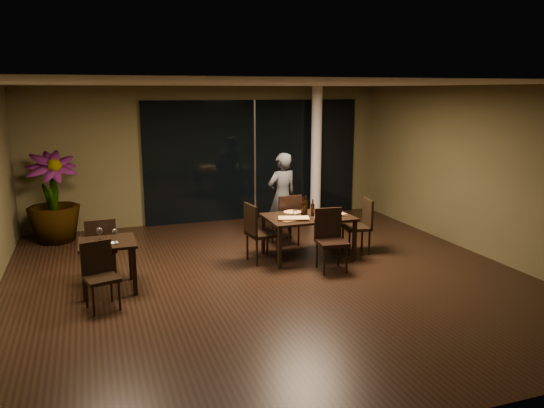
{
  "coord_description": "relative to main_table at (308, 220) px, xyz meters",
  "views": [
    {
      "loc": [
        -2.57,
        -7.52,
        2.91
      ],
      "look_at": [
        0.27,
        0.63,
        1.05
      ],
      "focal_mm": 35.0,
      "sensor_mm": 36.0,
      "label": 1
    }
  ],
  "objects": [
    {
      "name": "column",
      "position": [
        1.4,
        2.85,
        0.82
      ],
      "size": [
        0.24,
        0.24,
        3.0
      ],
      "primitive_type": "cylinder",
      "color": "white",
      "rests_on": "ground"
    },
    {
      "name": "chair_main_near",
      "position": [
        0.09,
        -0.71,
        -0.11
      ],
      "size": [
        0.51,
        0.51,
        1.01
      ],
      "rotation": [
        0.0,
        0.0,
        -0.1
      ],
      "color": "black",
      "rests_on": "ground"
    },
    {
      "name": "round_pizza",
      "position": [
        -0.17,
        0.32,
        0.08
      ],
      "size": [
        0.3,
        0.3,
        0.01
      ],
      "primitive_type": "cylinder",
      "color": "#AD2A13",
      "rests_on": "main_table"
    },
    {
      "name": "chair_main_right",
      "position": [
        1.03,
        -0.04,
        -0.12
      ],
      "size": [
        0.52,
        0.52,
        0.99
      ],
      "rotation": [
        0.0,
        0.0,
        -1.72
      ],
      "color": "black",
      "rests_on": "ground"
    },
    {
      "name": "bottle_b",
      "position": [
        0.08,
        -0.02,
        0.22
      ],
      "size": [
        0.07,
        0.07,
        0.3
      ],
      "primitive_type": null,
      "color": "black",
      "rests_on": "main_table"
    },
    {
      "name": "wine_glass_b",
      "position": [
        -3.29,
        -0.53,
        0.16
      ],
      "size": [
        0.08,
        0.08,
        0.18
      ],
      "primitive_type": null,
      "color": "white",
      "rests_on": "side_table"
    },
    {
      "name": "bottle_c",
      "position": [
        0.0,
        0.14,
        0.24
      ],
      "size": [
        0.07,
        0.07,
        0.33
      ],
      "primitive_type": null,
      "color": "black",
      "rests_on": "main_table"
    },
    {
      "name": "wall_right",
      "position": [
        3.05,
        -0.8,
        0.82
      ],
      "size": [
        0.1,
        8.0,
        3.0
      ],
      "primitive_type": "cube",
      "color": "#464025",
      "rests_on": "ground"
    },
    {
      "name": "chair_side_near",
      "position": [
        -3.54,
        -1.13,
        -0.17
      ],
      "size": [
        0.52,
        0.52,
        0.91
      ],
      "rotation": [
        0.0,
        0.0,
        0.26
      ],
      "color": "black",
      "rests_on": "ground"
    },
    {
      "name": "wine_glass_a",
      "position": [
        -3.49,
        -0.42,
        0.17
      ],
      "size": [
        0.08,
        0.08,
        0.19
      ],
      "primitive_type": null,
      "color": "white",
      "rests_on": "side_table"
    },
    {
      "name": "tumbler_left",
      "position": [
        -0.22,
        0.08,
        0.12
      ],
      "size": [
        0.08,
        0.08,
        0.1
      ],
      "primitive_type": "cylinder",
      "color": "white",
      "rests_on": "main_table"
    },
    {
      "name": "chair_main_far",
      "position": [
        -0.1,
        0.76,
        -0.12
      ],
      "size": [
        0.49,
        0.49,
        1.0
      ],
      "rotation": [
        0.0,
        0.0,
        3.21
      ],
      "color": "black",
      "rests_on": "ground"
    },
    {
      "name": "bottle_a",
      "position": [
        -0.07,
        0.07,
        0.24
      ],
      "size": [
        0.07,
        0.07,
        0.32
      ],
      "primitive_type": null,
      "color": "black",
      "rests_on": "main_table"
    },
    {
      "name": "window_panel",
      "position": [
        0.0,
        3.16,
        0.67
      ],
      "size": [
        5.0,
        0.06,
        2.7
      ],
      "primitive_type": "cube",
      "color": "black",
      "rests_on": "ground"
    },
    {
      "name": "pizza_board_left",
      "position": [
        -0.34,
        -0.17,
        0.08
      ],
      "size": [
        0.57,
        0.39,
        0.01
      ],
      "primitive_type": "cube",
      "rotation": [
        0.0,
        0.0,
        0.28
      ],
      "color": "#442716",
      "rests_on": "main_table"
    },
    {
      "name": "pizza_board_right",
      "position": [
        0.39,
        -0.16,
        0.08
      ],
      "size": [
        0.55,
        0.34,
        0.01
      ],
      "primitive_type": "cube",
      "rotation": [
        0.0,
        0.0,
        0.16
      ],
      "color": "#412A14",
      "rests_on": "main_table"
    },
    {
      "name": "side_napkin",
      "position": [
        -3.35,
        -0.66,
        0.08
      ],
      "size": [
        0.2,
        0.14,
        0.01
      ],
      "primitive_type": "cube",
      "rotation": [
        0.0,
        0.0,
        0.18
      ],
      "color": "white",
      "rests_on": "side_table"
    },
    {
      "name": "napkin_far",
      "position": [
        0.54,
        0.17,
        0.08
      ],
      "size": [
        0.2,
        0.14,
        0.01
      ],
      "primitive_type": "cube",
      "rotation": [
        0.0,
        0.0,
        0.23
      ],
      "color": "silver",
      "rests_on": "main_table"
    },
    {
      "name": "oblong_pizza_right",
      "position": [
        0.39,
        -0.16,
        0.1
      ],
      "size": [
        0.49,
        0.3,
        0.02
      ],
      "primitive_type": null,
      "rotation": [
        0.0,
        0.0,
        0.21
      ],
      "color": "#680D09",
      "rests_on": "pizza_board_right"
    },
    {
      "name": "diner",
      "position": [
        -0.05,
        1.2,
        0.19
      ],
      "size": [
        0.66,
        0.52,
        1.73
      ],
      "primitive_type": "imported",
      "rotation": [
        0.0,
        0.0,
        3.37
      ],
      "color": "#2A2C2F",
      "rests_on": "ground"
    },
    {
      "name": "napkin_near",
      "position": [
        0.57,
        -0.1,
        0.08
      ],
      "size": [
        0.18,
        0.1,
        0.01
      ],
      "primitive_type": "cube",
      "rotation": [
        0.0,
        0.0,
        0.02
      ],
      "color": "silver",
      "rests_on": "main_table"
    },
    {
      "name": "ceiling",
      "position": [
        -1.0,
        -0.8,
        2.34
      ],
      "size": [
        8.0,
        8.0,
        0.04
      ],
      "primitive_type": "cube",
      "color": "silver",
      "rests_on": "wall_back"
    },
    {
      "name": "chair_main_left",
      "position": [
        -0.93,
        0.02,
        -0.1
      ],
      "size": [
        0.54,
        0.54,
        1.03
      ],
      "rotation": [
        0.0,
        0.0,
        1.7
      ],
      "color": "black",
      "rests_on": "ground"
    },
    {
      "name": "wall_front",
      "position": [
        -1.0,
        -4.85,
        0.82
      ],
      "size": [
        8.0,
        0.1,
        3.0
      ],
      "primitive_type": "cube",
      "color": "#464025",
      "rests_on": "ground"
    },
    {
      "name": "main_table",
      "position": [
        0.0,
        0.0,
        0.0
      ],
      "size": [
        1.5,
        1.0,
        0.75
      ],
      "color": "black",
      "rests_on": "ground"
    },
    {
      "name": "potted_plant",
      "position": [
        -4.28,
        2.54,
        0.2
      ],
      "size": [
        1.15,
        1.15,
        1.76
      ],
      "primitive_type": "imported",
      "rotation": [
        0.0,
        0.0,
        0.23
      ],
      "color": "#234C19",
      "rests_on": "ground"
    },
    {
      "name": "side_table",
      "position": [
        -3.4,
        -0.5,
        -0.05
      ],
      "size": [
        0.8,
        0.8,
        0.75
      ],
      "color": "black",
      "rests_on": "ground"
    },
    {
      "name": "chair_side_far",
      "position": [
        -3.48,
        0.0,
        -0.12
      ],
      "size": [
        0.47,
        0.47,
        0.99
      ],
      "rotation": [
        0.0,
        0.0,
        3.18
      ],
      "color": "black",
      "rests_on": "ground"
    },
    {
      "name": "wall_back",
      "position": [
        -1.0,
        3.25,
        0.82
      ],
      "size": [
        8.0,
        0.1,
        3.0
      ],
      "primitive_type": "cube",
      "color": "#464025",
      "rests_on": "ground"
    },
    {
      "name": "oblong_pizza_left",
      "position": [
        -0.34,
        -0.17,
        0.1
      ],
      "size": [
        0.55,
        0.37,
        0.02
      ],
      "primitive_type": null,
      "rotation": [
        0.0,
        0.0,
        -0.29
      ],
      "color": "maroon",
      "rests_on": "pizza_board_left"
    },
    {
      "name": "ground",
      "position": [
        -1.0,
        -0.8,
        -0.68
      ],
      "size": [
        8.0,
        8.0,
        0.0
      ],
      "primitive_type": "plane",
      "color": "black",
      "rests_on": "ground"
    },
    {
      "name": "tumbler_right",
      "position": [
        0.2,
        0.11,
        0.12
      ],
      "size": [
        0.08,
        0.08,
        0.09
      ],
      "primitive_type": "cylinder",
      "color": "white",
      "rests_on": "main_table"
    }
  ]
}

